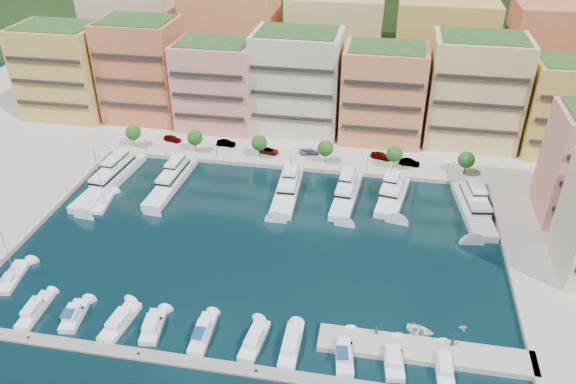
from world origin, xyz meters
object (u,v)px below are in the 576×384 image
object	(u,v)px
car_0	(172,138)
sailboat_0	(13,278)
lamppost_3	(368,160)
tender_2	(420,330)
cruiser_3	(153,327)
lamppost_4	(448,167)
cruiser_8	(393,360)
tree_0	(133,133)
car_3	(309,152)
tree_1	(195,138)
yacht_5	(393,194)
sailboat_2	(103,203)
yacht_3	(288,188)
tree_3	(326,148)
yacht_0	(112,178)
cruiser_9	(444,367)
yacht_6	(473,206)
person_1	(452,340)
car_5	(409,162)
person_0	(376,330)
yacht_1	(172,180)
cruiser_2	(120,322)
tree_2	(259,143)
car_1	(226,143)
yacht_4	(347,193)
car_2	(269,151)
lamppost_0	(145,141)
tender_1	(401,334)
lamppost_1	(216,147)
tree_5	(466,160)
cruiser_6	(291,346)
lamppost_2	(290,153)
cruiser_4	(203,334)
tender_3	(463,327)
cruiser_1	(74,316)
car_4	(381,156)

from	to	relation	value
car_0	sailboat_0	bearing A→B (deg)	-175.12
lamppost_3	tender_2	distance (m)	50.37
cruiser_3	tender_2	world-z (taller)	cruiser_3
sailboat_0	car_0	xyz separation A→B (m)	(9.06, 55.36, 1.48)
lamppost_4	cruiser_8	world-z (taller)	lamppost_4
tree_0	car_3	xyz separation A→B (m)	(43.57, 3.56, -3.06)
tree_1	yacht_5	size ratio (longest dim) A/B	0.34
lamppost_3	sailboat_2	xyz separation A→B (m)	(-54.48, -22.98, -3.51)
cruiser_3	yacht_3	bearing A→B (deg)	73.25
tree_3	cruiser_8	world-z (taller)	tree_3
yacht_0	cruiser_8	world-z (taller)	yacht_0
cruiser_9	car_3	xyz separation A→B (m)	(-29.03, 61.65, 1.14)
tender_2	yacht_6	bearing A→B (deg)	-3.85
lamppost_3	yacht_6	xyz separation A→B (m)	(22.76, -11.68, -2.62)
person_1	yacht_6	bearing A→B (deg)	-124.14
tree_0	car_5	bearing A→B (deg)	1.84
car_0	person_1	world-z (taller)	person_1
tree_0	person_0	world-z (taller)	tree_0
yacht_1	cruiser_2	size ratio (longest dim) A/B	2.42
cruiser_2	person_0	world-z (taller)	person_0
tree_2	tree_3	world-z (taller)	same
car_1	car_3	xyz separation A→B (m)	(21.15, -0.66, -0.10)
cruiser_2	car_1	bearing A→B (deg)	90.15
yacht_6	cruiser_9	xyz separation A→B (m)	(-8.15, -44.11, -0.66)
yacht_4	car_2	xyz separation A→B (m)	(-20.47, 15.54, 0.58)
lamppost_4	yacht_0	bearing A→B (deg)	-169.35
tree_1	lamppost_0	bearing A→B (deg)	-169.15
car_3	tree_2	bearing A→B (deg)	95.93
lamppost_4	tender_1	xyz separation A→B (m)	(-9.62, -50.20, -3.45)
car_1	lamppost_1	bearing A→B (deg)	178.58
tree_5	cruiser_6	xyz separation A→B (m)	(-29.88, -58.10, -4.20)
tree_3	lamppost_2	distance (m)	8.37
car_0	tree_5	bearing A→B (deg)	-79.27
cruiser_4	car_1	size ratio (longest dim) A/B	1.82
yacht_4	tender_3	bearing A→B (deg)	-58.99
tree_5	cruiser_1	bearing A→B (deg)	-138.31
lamppost_2	lamppost_4	world-z (taller)	same
lamppost_4	car_2	xyz separation A→B (m)	(-42.11, 4.57, -2.15)
car_4	person_1	size ratio (longest dim) A/B	2.57
cruiser_9	car_0	bearing A→B (deg)	135.87
lamppost_3	car_4	bearing A→B (deg)	65.58
tree_1	tree_2	size ratio (longest dim) A/B	1.00
lamppost_1	yacht_0	xyz separation A→B (m)	(-20.55, -14.02, -2.62)
tree_0	car_2	bearing A→B (deg)	3.83
tree_3	yacht_5	distance (m)	20.38
cruiser_3	sailboat_0	xyz separation A→B (m)	(-28.89, 7.03, -0.24)
yacht_5	cruiser_4	size ratio (longest dim) A/B	1.93
cruiser_6	lamppost_2	bearing A→B (deg)	100.28
sailboat_2	tender_3	bearing A→B (deg)	-18.30
car_0	person_1	size ratio (longest dim) A/B	2.38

